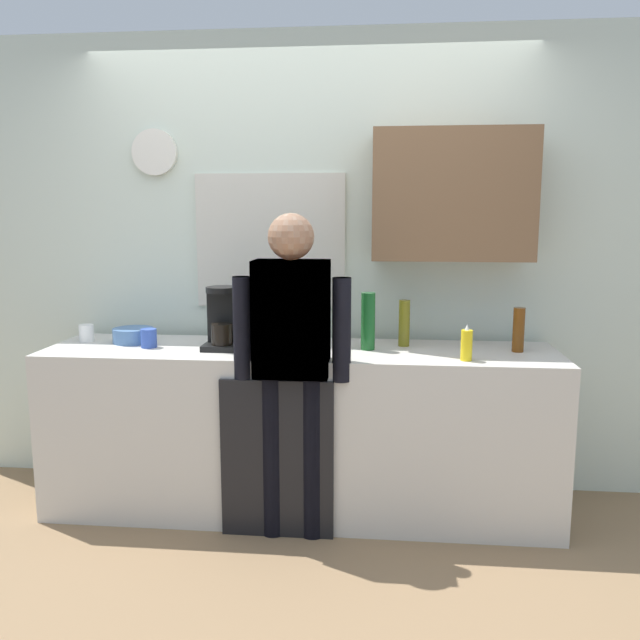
# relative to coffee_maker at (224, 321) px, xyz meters

# --- Properties ---
(ground_plane) EXTENTS (8.00, 8.00, 0.00)m
(ground_plane) POSITION_rel_coffee_maker_xyz_m (0.40, -0.28, -1.04)
(ground_plane) COLOR #8C6D4C
(kitchen_counter) EXTENTS (2.69, 0.64, 0.89)m
(kitchen_counter) POSITION_rel_coffee_maker_xyz_m (0.40, 0.02, -0.59)
(kitchen_counter) COLOR beige
(kitchen_counter) RESTS_ON ground_plane
(dishwasher_panel) EXTENTS (0.56, 0.02, 0.80)m
(dishwasher_panel) POSITION_rel_coffee_maker_xyz_m (0.33, -0.31, -0.64)
(dishwasher_panel) COLOR black
(dishwasher_panel) RESTS_ON ground_plane
(back_wall_assembly) EXTENTS (4.29, 0.42, 2.60)m
(back_wall_assembly) POSITION_rel_coffee_maker_xyz_m (0.50, 0.42, 0.32)
(back_wall_assembly) COLOR silver
(back_wall_assembly) RESTS_ON ground_plane
(coffee_maker) EXTENTS (0.20, 0.20, 0.33)m
(coffee_maker) POSITION_rel_coffee_maker_xyz_m (0.00, 0.00, 0.00)
(coffee_maker) COLOR black
(coffee_maker) RESTS_ON kitchen_counter
(bottle_olive_oil) EXTENTS (0.06, 0.06, 0.25)m
(bottle_olive_oil) POSITION_rel_coffee_maker_xyz_m (0.95, 0.15, -0.02)
(bottle_olive_oil) COLOR olive
(bottle_olive_oil) RESTS_ON kitchen_counter
(bottle_green_wine) EXTENTS (0.07, 0.07, 0.30)m
(bottle_green_wine) POSITION_rel_coffee_maker_xyz_m (0.76, 0.04, 0.00)
(bottle_green_wine) COLOR #195923
(bottle_green_wine) RESTS_ON kitchen_counter
(bottle_amber_beer) EXTENTS (0.06, 0.06, 0.23)m
(bottle_amber_beer) POSITION_rel_coffee_maker_xyz_m (1.53, 0.06, -0.03)
(bottle_amber_beer) COLOR brown
(bottle_amber_beer) RESTS_ON kitchen_counter
(cup_white_mug) EXTENTS (0.08, 0.08, 0.09)m
(cup_white_mug) POSITION_rel_coffee_maker_xyz_m (-0.81, 0.10, -0.10)
(cup_white_mug) COLOR white
(cup_white_mug) RESTS_ON kitchen_counter
(cup_blue_mug) EXTENTS (0.08, 0.08, 0.10)m
(cup_blue_mug) POSITION_rel_coffee_maker_xyz_m (-0.41, -0.03, -0.10)
(cup_blue_mug) COLOR #3351B2
(cup_blue_mug) RESTS_ON kitchen_counter
(mixing_bowl) EXTENTS (0.22, 0.22, 0.08)m
(mixing_bowl) POSITION_rel_coffee_maker_xyz_m (-0.54, 0.10, -0.11)
(mixing_bowl) COLOR #4C72A5
(mixing_bowl) RESTS_ON kitchen_counter
(potted_plant) EXTENTS (0.15, 0.15, 0.23)m
(potted_plant) POSITION_rel_coffee_maker_xyz_m (0.25, -0.09, -0.01)
(potted_plant) COLOR #9E5638
(potted_plant) RESTS_ON kitchen_counter
(dish_soap) EXTENTS (0.06, 0.06, 0.18)m
(dish_soap) POSITION_rel_coffee_maker_xyz_m (1.24, -0.18, -0.07)
(dish_soap) COLOR yellow
(dish_soap) RESTS_ON kitchen_counter
(person_at_sink) EXTENTS (0.57, 0.22, 1.60)m
(person_at_sink) POSITION_rel_coffee_maker_xyz_m (0.40, -0.28, -0.09)
(person_at_sink) COLOR brown
(person_at_sink) RESTS_ON ground_plane
(person_guest) EXTENTS (0.57, 0.22, 1.60)m
(person_guest) POSITION_rel_coffee_maker_xyz_m (0.40, -0.28, -0.09)
(person_guest) COLOR black
(person_guest) RESTS_ON ground_plane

